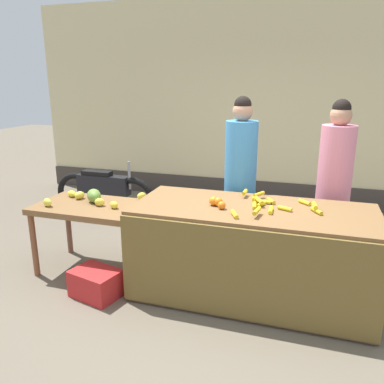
{
  "coord_description": "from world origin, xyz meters",
  "views": [
    {
      "loc": [
        0.81,
        -3.3,
        1.96
      ],
      "look_at": [
        -0.28,
        0.15,
        0.92
      ],
      "focal_mm": 36.07,
      "sensor_mm": 36.0,
      "label": 1
    }
  ],
  "objects_px": {
    "vendor_woman_blue_shirt": "(240,182)",
    "vendor_woman_pink_shirt": "(333,188)",
    "parked_motorcycle": "(104,191)",
    "produce_sack": "(193,231)",
    "produce_crate": "(96,283)"
  },
  "relations": [
    {
      "from": "vendor_woman_blue_shirt",
      "to": "parked_motorcycle",
      "type": "relative_size",
      "value": 1.14
    },
    {
      "from": "vendor_woman_blue_shirt",
      "to": "vendor_woman_pink_shirt",
      "type": "bearing_deg",
      "value": 3.57
    },
    {
      "from": "vendor_woman_blue_shirt",
      "to": "produce_sack",
      "type": "relative_size",
      "value": 3.67
    },
    {
      "from": "vendor_woman_pink_shirt",
      "to": "parked_motorcycle",
      "type": "height_order",
      "value": "vendor_woman_pink_shirt"
    },
    {
      "from": "vendor_woman_pink_shirt",
      "to": "vendor_woman_blue_shirt",
      "type": "bearing_deg",
      "value": -176.43
    },
    {
      "from": "vendor_woman_blue_shirt",
      "to": "parked_motorcycle",
      "type": "bearing_deg",
      "value": 159.41
    },
    {
      "from": "vendor_woman_blue_shirt",
      "to": "produce_sack",
      "type": "distance_m",
      "value": 0.87
    },
    {
      "from": "vendor_woman_pink_shirt",
      "to": "produce_sack",
      "type": "height_order",
      "value": "vendor_woman_pink_shirt"
    },
    {
      "from": "parked_motorcycle",
      "to": "produce_crate",
      "type": "relative_size",
      "value": 3.64
    },
    {
      "from": "produce_crate",
      "to": "vendor_woman_blue_shirt",
      "type": "bearing_deg",
      "value": 46.13
    },
    {
      "from": "vendor_woman_blue_shirt",
      "to": "produce_crate",
      "type": "height_order",
      "value": "vendor_woman_blue_shirt"
    },
    {
      "from": "vendor_woman_pink_shirt",
      "to": "produce_sack",
      "type": "relative_size",
      "value": 3.63
    },
    {
      "from": "parked_motorcycle",
      "to": "produce_sack",
      "type": "height_order",
      "value": "parked_motorcycle"
    },
    {
      "from": "parked_motorcycle",
      "to": "produce_sack",
      "type": "relative_size",
      "value": 3.23
    },
    {
      "from": "parked_motorcycle",
      "to": "produce_crate",
      "type": "xyz_separation_m",
      "value": [
        1.04,
        -1.98,
        -0.27
      ]
    }
  ]
}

